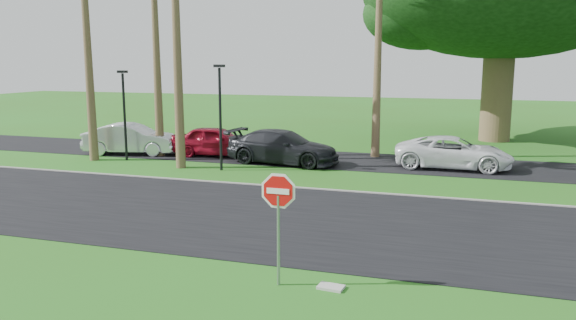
# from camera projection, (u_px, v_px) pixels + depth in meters

# --- Properties ---
(ground) EXTENTS (120.00, 120.00, 0.00)m
(ground) POSITION_uv_depth(u_px,v_px,m) (296.00, 241.00, 15.19)
(ground) COLOR #2A5B16
(ground) RESTS_ON ground
(road) EXTENTS (120.00, 8.00, 0.02)m
(road) POSITION_uv_depth(u_px,v_px,m) (315.00, 221.00, 17.07)
(road) COLOR black
(road) RESTS_ON ground
(parking_strip) EXTENTS (120.00, 5.00, 0.02)m
(parking_strip) POSITION_uv_depth(u_px,v_px,m) (370.00, 162.00, 26.93)
(parking_strip) COLOR black
(parking_strip) RESTS_ON ground
(curb) EXTENTS (120.00, 0.12, 0.06)m
(curb) POSITION_uv_depth(u_px,v_px,m) (342.00, 191.00, 20.87)
(curb) COLOR gray
(curb) RESTS_ON ground
(stop_sign_near) EXTENTS (1.05, 0.07, 2.62)m
(stop_sign_near) POSITION_uv_depth(u_px,v_px,m) (278.00, 206.00, 11.92)
(stop_sign_near) COLOR gray
(stop_sign_near) RESTS_ON ground
(streetlight_left) EXTENTS (0.45, 0.25, 4.34)m
(streetlight_left) POSITION_uv_depth(u_px,v_px,m) (124.00, 109.00, 27.07)
(streetlight_left) COLOR black
(streetlight_left) RESTS_ON ground
(streetlight_right) EXTENTS (0.45, 0.25, 4.64)m
(streetlight_right) POSITION_uv_depth(u_px,v_px,m) (220.00, 111.00, 24.48)
(streetlight_right) COLOR black
(streetlight_right) RESTS_ON ground
(car_silver) EXTENTS (5.04, 2.70, 1.58)m
(car_silver) POSITION_uv_depth(u_px,v_px,m) (131.00, 139.00, 29.01)
(car_silver) COLOR silver
(car_silver) RESTS_ON ground
(car_red) EXTENTS (4.62, 2.28, 1.52)m
(car_red) POSITION_uv_depth(u_px,v_px,m) (216.00, 141.00, 28.45)
(car_red) COLOR maroon
(car_red) RESTS_ON ground
(car_dark) EXTENTS (5.59, 2.77, 1.56)m
(car_dark) POSITION_uv_depth(u_px,v_px,m) (283.00, 147.00, 26.40)
(car_dark) COLOR black
(car_dark) RESTS_ON ground
(car_minivan) EXTENTS (5.16, 2.41, 1.43)m
(car_minivan) POSITION_uv_depth(u_px,v_px,m) (454.00, 153.00, 25.21)
(car_minivan) COLOR white
(car_minivan) RESTS_ON ground
(utility_slab) EXTENTS (0.58, 0.41, 0.06)m
(utility_slab) POSITION_uv_depth(u_px,v_px,m) (331.00, 287.00, 12.02)
(utility_slab) COLOR #A9A8A0
(utility_slab) RESTS_ON ground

